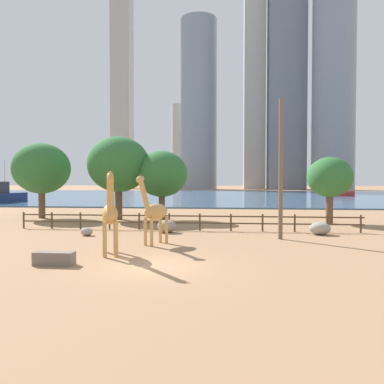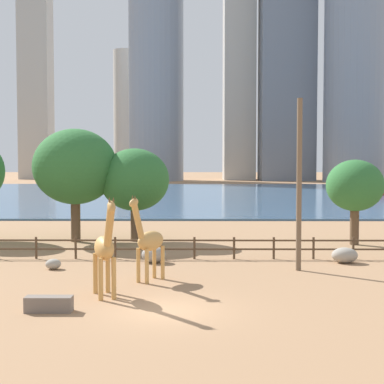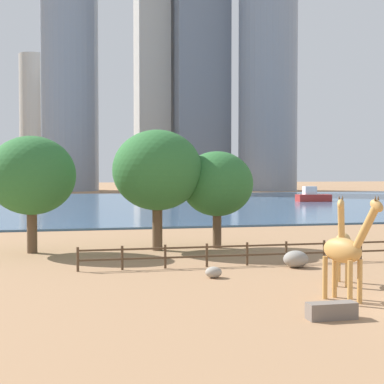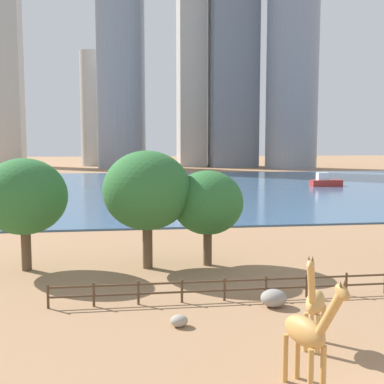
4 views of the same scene
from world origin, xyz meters
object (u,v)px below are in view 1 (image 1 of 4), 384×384
at_px(boulder_small, 87,232).
at_px(tree_center_broad, 41,169).
at_px(tree_left_small, 119,165).
at_px(utility_pole, 281,169).
at_px(giraffe_tall, 110,214).
at_px(giraffe_companion, 154,212).
at_px(boulder_near_fence, 320,228).
at_px(tree_right_tall, 162,174).
at_px(boulder_by_pole, 167,226).
at_px(boat_sailboat, 339,192).
at_px(feeding_trough, 54,258).
at_px(tree_left_large, 330,178).
at_px(boat_ferry, 2,195).

relative_size(boulder_small, tree_center_broad, 0.11).
bearing_deg(tree_left_small, utility_pole, -38.06).
xyz_separation_m(giraffe_tall, giraffe_companion, (1.59, 3.33, -0.13)).
bearing_deg(boulder_near_fence, utility_pole, -142.83).
distance_m(giraffe_companion, tree_right_tall, 14.56).
xyz_separation_m(boulder_by_pole, tree_center_broad, (-14.40, 9.26, 4.55)).
relative_size(giraffe_tall, utility_pole, 0.48).
height_order(giraffe_tall, boulder_near_fence, giraffe_tall).
height_order(boulder_by_pole, boat_sailboat, boat_sailboat).
bearing_deg(giraffe_companion, feeding_trough, 1.92).
bearing_deg(giraffe_companion, boat_sailboat, -171.04).
bearing_deg(giraffe_tall, boulder_near_fence, 105.77).
relative_size(giraffe_companion, boulder_by_pole, 3.05).
distance_m(boulder_small, tree_left_large, 21.19).
bearing_deg(utility_pole, tree_left_small, 141.94).
height_order(feeding_trough, tree_center_broad, tree_center_broad).
relative_size(giraffe_companion, boulder_near_fence, 2.86).
bearing_deg(boat_sailboat, boulder_small, -118.42).
distance_m(tree_left_small, boat_sailboat, 66.23).
bearing_deg(tree_left_small, boulder_by_pole, -54.49).
relative_size(utility_pole, tree_center_broad, 1.19).
bearing_deg(utility_pole, tree_right_tall, 131.13).
relative_size(boulder_small, boat_ferry, 0.10).
bearing_deg(boulder_by_pole, giraffe_companion, -88.40).
height_order(boulder_small, boat_sailboat, boat_sailboat).
bearing_deg(tree_right_tall, boulder_small, -106.16).
height_order(boulder_near_fence, tree_left_large, tree_left_large).
bearing_deg(tree_center_broad, boat_ferry, 130.07).
distance_m(boulder_by_pole, tree_right_tall, 10.06).
distance_m(feeding_trough, tree_right_tall, 20.39).
bearing_deg(boulder_small, boat_ferry, 129.71).
height_order(utility_pole, boat_sailboat, utility_pole).
bearing_deg(tree_left_large, tree_right_tall, 173.86).
bearing_deg(giraffe_tall, tree_left_small, 176.61).
bearing_deg(tree_right_tall, boat_ferry, 144.32).
relative_size(giraffe_companion, boat_sailboat, 0.71).
xyz_separation_m(giraffe_companion, tree_center_broad, (-14.55, 14.43, 3.06)).
bearing_deg(tree_left_large, boat_ferry, 152.77).
relative_size(tree_left_small, boat_ferry, 0.98).
xyz_separation_m(boulder_near_fence, tree_center_broad, (-25.26, 9.24, 4.58)).
distance_m(feeding_trough, boat_sailboat, 81.95).
height_order(giraffe_companion, tree_center_broad, tree_center_broad).
distance_m(boulder_by_pole, boat_sailboat, 70.69).
xyz_separation_m(boulder_near_fence, tree_left_small, (-17.11, 8.73, 4.92)).
bearing_deg(utility_pole, tree_center_broad, 152.59).
xyz_separation_m(boulder_small, feeding_trough, (2.00, -8.85, 0.02)).
xyz_separation_m(feeding_trough, boat_ferry, (-29.53, 42.01, 1.08)).
distance_m(boulder_near_fence, boat_ferry, 53.57).
bearing_deg(boat_ferry, giraffe_tall, -128.31).
height_order(giraffe_tall, tree_left_large, tree_left_large).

